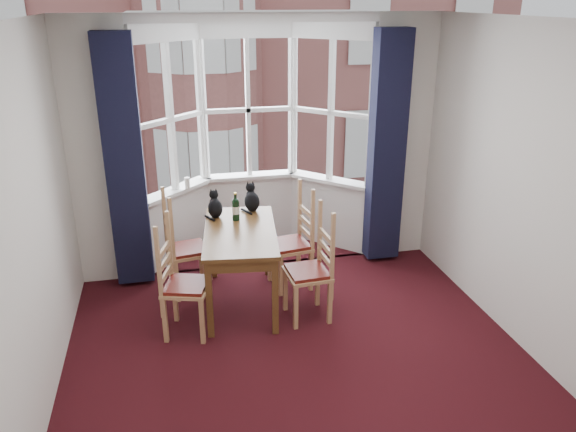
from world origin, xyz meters
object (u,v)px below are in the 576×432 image
object	(u,v)px
cat_left	(215,207)
candle_tall	(187,183)
chair_left_far	(179,252)
chair_right_near	(316,272)
cat_right	(252,200)
dining_table	(240,241)
chair_left_near	(177,287)
wine_bottle	(236,208)
chair_right_far	(298,244)

from	to	relation	value
cat_left	candle_tall	distance (m)	0.83
chair_left_far	chair_right_near	distance (m)	1.48
cat_left	cat_right	bearing A→B (deg)	15.10
dining_table	cat_right	distance (m)	0.61
chair_left_near	dining_table	bearing A→B (deg)	32.41
cat_right	dining_table	bearing A→B (deg)	-111.28
chair_left_near	candle_tall	bearing A→B (deg)	82.63
wine_bottle	candle_tall	world-z (taller)	wine_bottle
chair_left_far	candle_tall	xyz separation A→B (m)	(0.16, 0.87, 0.46)
dining_table	chair_right_far	size ratio (longest dim) A/B	1.50
chair_right_far	cat_left	size ratio (longest dim) A/B	3.13
chair_left_far	wine_bottle	bearing A→B (deg)	-6.30
chair_right_far	candle_tall	distance (m)	1.52
chair_right_far	wine_bottle	world-z (taller)	wine_bottle
chair_left_near	candle_tall	xyz separation A→B (m)	(0.21, 1.62, 0.46)
chair_right_near	wine_bottle	world-z (taller)	wine_bottle
dining_table	candle_tall	bearing A→B (deg)	110.04
cat_right	wine_bottle	xyz separation A→B (m)	(-0.20, -0.25, 0.01)
dining_table	chair_right_far	distance (m)	0.74
wine_bottle	candle_tall	distance (m)	1.03
chair_right_far	chair_right_near	bearing A→B (deg)	-87.98
chair_left_far	cat_left	distance (m)	0.60
chair_right_near	chair_left_far	bearing A→B (deg)	149.48
chair_right_near	chair_right_far	size ratio (longest dim) A/B	1.00
candle_tall	chair_right_near	bearing A→B (deg)	-55.41
dining_table	chair_right_far	world-z (taller)	chair_right_far
cat_left	cat_right	distance (m)	0.42
chair_right_near	cat_right	size ratio (longest dim) A/B	2.95
cat_left	chair_right_near	bearing A→B (deg)	-43.28
chair_left_far	cat_left	xyz separation A→B (m)	(0.40, 0.07, 0.44)
cat_left	wine_bottle	distance (m)	0.24
dining_table	chair_left_near	xyz separation A→B (m)	(-0.65, -0.41, -0.22)
chair_left_near	cat_right	xyz separation A→B (m)	(0.85, 0.94, 0.45)
wine_bottle	chair_left_near	bearing A→B (deg)	-133.34
chair_left_near	cat_left	world-z (taller)	cat_left
cat_left	wine_bottle	size ratio (longest dim) A/B	1.00
cat_right	candle_tall	xyz separation A→B (m)	(-0.64, 0.69, 0.01)
chair_right_near	cat_right	world-z (taller)	cat_right
chair_left_far	candle_tall	size ratio (longest dim) A/B	6.90
cat_right	chair_left_far	bearing A→B (deg)	-167.31
chair_right_near	dining_table	bearing A→B (deg)	148.78
chair_right_near	chair_right_far	distance (m)	0.67
cat_right	wine_bottle	bearing A→B (deg)	-129.63
dining_table	cat_right	size ratio (longest dim) A/B	4.41
chair_left_near	wine_bottle	size ratio (longest dim) A/B	3.12
dining_table	chair_left_far	xyz separation A→B (m)	(-0.60, 0.34, -0.22)
chair_left_near	cat_right	distance (m)	1.35
chair_left_near	chair_right_near	bearing A→B (deg)	0.18
chair_left_near	chair_left_far	size ratio (longest dim) A/B	1.00
cat_right	wine_bottle	distance (m)	0.32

